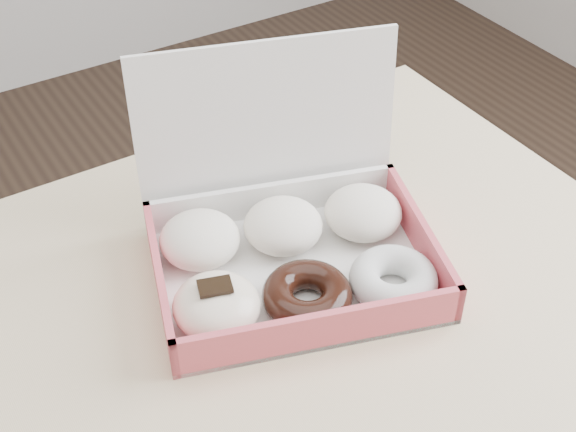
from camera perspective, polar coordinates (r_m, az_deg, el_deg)
table at (r=0.95m, az=-6.19°, el=-13.68°), size 1.20×0.80×0.75m
donut_box at (r=0.96m, az=-0.02°, el=-1.95°), size 0.40×0.36×0.24m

